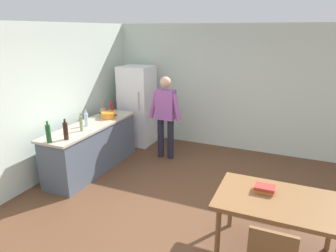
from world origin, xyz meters
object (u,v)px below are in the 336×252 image
Objects in this scene: bottle_wine_green at (48,133)px; bottle_wine_dark at (66,131)px; utensil_jar at (103,111)px; bottle_sauce_red at (112,107)px; bottle_vinegar_tall at (81,123)px; dining_table at (279,205)px; cooking_pot at (108,115)px; person at (165,112)px; book_stack at (265,189)px; bottle_water_clear at (86,119)px; refrigerator at (137,106)px.

bottle_wine_dark is (0.17, 0.20, 0.00)m from bottle_wine_green.
bottle_wine_green is (0.14, -1.64, 0.07)m from utensil_jar.
bottle_wine_green is at bearing -85.80° from bottle_sauce_red.
bottle_wine_green reaches higher than bottle_vinegar_tall.
dining_table is 5.83× the size of bottle_sauce_red.
bottle_wine_green is at bearing -100.13° from bottle_vinegar_tall.
cooking_pot is at bearing -63.99° from bottle_sauce_red.
utensil_jar is 1.00× the size of bottle_vinegar_tall.
bottle_vinegar_tall is (-0.96, -1.42, 0.06)m from person.
bottle_sauce_red is at bearing -176.12° from person.
book_stack is at bearing -3.21° from bottle_wine_dark.
bottle_wine_green is 1.00× the size of bottle_wine_dark.
book_stack is (-0.18, 0.11, 0.12)m from dining_table.
bottle_wine_dark is at bearing 50.09° from bottle_wine_green.
person reaches higher than bottle_wine_dark.
bottle_water_clear is (-0.15, 0.71, -0.02)m from bottle_wine_dark.
person is 3.20m from dining_table.
refrigerator is 1.12m from cooking_pot.
bottle_vinegar_tall is at bearing -88.49° from cooking_pot.
refrigerator reaches higher than person.
bottle_sauce_red is at bearing 98.72° from bottle_water_clear.
refrigerator is 4.50× the size of cooking_pot.
bottle_wine_green is 0.90m from bottle_water_clear.
bottle_wine_dark is (0.31, -1.45, 0.07)m from utensil_jar.
person is 7.44× the size of book_stack.
person is at bearing 30.10° from cooking_pot.
bottle_wine_green is at bearing -93.54° from cooking_pot.
person reaches higher than bottle_vinegar_tall.
bottle_wine_dark reaches higher than cooking_pot.
book_stack is at bearing -29.92° from bottle_sauce_red.
bottle_water_clear is (0.02, 0.90, -0.02)m from bottle_wine_green.
refrigerator is 6.00× the size of bottle_water_clear.
cooking_pot is at bearing -91.65° from refrigerator.
dining_table is at bearing -25.33° from cooking_pot.
bottle_wine_green is at bearing -179.55° from book_stack.
bottle_wine_dark reaches higher than bottle_water_clear.
person is 1.14m from cooking_pot.
bottle_wine_dark reaches higher than bottle_sauce_red.
refrigerator is at bearing 140.71° from dining_table.
bottle_wine_green is 0.26m from bottle_wine_dark.
dining_table is (2.35, -2.15, -0.31)m from person.
bottle_wine_dark is at bearing -83.43° from bottle_vinegar_tall.
cooking_pot is at bearing 91.51° from bottle_vinegar_tall.
person is 7.08× the size of bottle_sauce_red.
bottle_sauce_red is (-1.22, -0.08, 0.02)m from person.
refrigerator is at bearing 86.48° from bottle_water_clear.
refrigerator is 5.62× the size of utensil_jar.
book_stack is (3.12, -2.59, -0.11)m from refrigerator.
utensil_jar is 0.94× the size of bottle_wine_dark.
cooking_pot is at bearing 93.25° from bottle_wine_dark.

